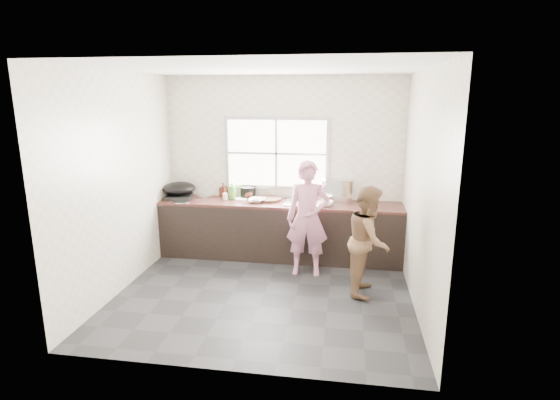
% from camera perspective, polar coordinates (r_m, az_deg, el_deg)
% --- Properties ---
extents(floor, '(3.60, 3.20, 0.01)m').
position_cam_1_polar(floor, '(5.58, -2.09, -12.13)').
color(floor, '#252527').
rests_on(floor, ground).
extents(ceiling, '(3.60, 3.20, 0.01)m').
position_cam_1_polar(ceiling, '(5.04, -2.36, 16.88)').
color(ceiling, silver).
rests_on(ceiling, wall_back).
extents(wall_back, '(3.60, 0.01, 2.70)m').
position_cam_1_polar(wall_back, '(6.70, 0.41, 4.42)').
color(wall_back, beige).
rests_on(wall_back, ground).
extents(wall_left, '(0.01, 3.20, 2.70)m').
position_cam_1_polar(wall_left, '(5.76, -20.15, 2.09)').
color(wall_left, beige).
rests_on(wall_left, ground).
extents(wall_right, '(0.01, 3.20, 2.70)m').
position_cam_1_polar(wall_right, '(5.12, 18.05, 0.90)').
color(wall_right, beige).
rests_on(wall_right, ground).
extents(wall_front, '(3.60, 0.01, 2.70)m').
position_cam_1_polar(wall_front, '(3.63, -7.08, -3.56)').
color(wall_front, beige).
rests_on(wall_front, ground).
extents(cabinet, '(3.60, 0.62, 0.82)m').
position_cam_1_polar(cabinet, '(6.61, -0.00, -4.09)').
color(cabinet, black).
rests_on(cabinet, floor).
extents(countertop, '(3.60, 0.64, 0.04)m').
position_cam_1_polar(countertop, '(6.49, -0.00, -0.47)').
color(countertop, '#3A1D18').
rests_on(countertop, cabinet).
extents(sink, '(0.55, 0.45, 0.02)m').
position_cam_1_polar(sink, '(6.44, 3.07, -0.37)').
color(sink, silver).
rests_on(sink, countertop).
extents(faucet, '(0.02, 0.02, 0.30)m').
position_cam_1_polar(faucet, '(6.60, 3.27, 1.27)').
color(faucet, silver).
rests_on(faucet, countertop).
extents(window_frame, '(1.60, 0.05, 1.10)m').
position_cam_1_polar(window_frame, '(6.67, -0.46, 6.11)').
color(window_frame, '#9EA0A5').
rests_on(window_frame, wall_back).
extents(window_glazing, '(1.50, 0.01, 1.00)m').
position_cam_1_polar(window_glazing, '(6.64, -0.49, 6.09)').
color(window_glazing, white).
rests_on(window_glazing, window_frame).
extents(woman, '(0.55, 0.36, 1.47)m').
position_cam_1_polar(woman, '(5.93, 3.62, -2.90)').
color(woman, pink).
rests_on(woman, floor).
extents(person_side, '(0.60, 0.72, 1.36)m').
position_cam_1_polar(person_side, '(5.48, 11.52, -5.18)').
color(person_side, brown).
rests_on(person_side, floor).
extents(cutting_board, '(0.40, 0.40, 0.04)m').
position_cam_1_polar(cutting_board, '(6.60, -1.49, 0.10)').
color(cutting_board, black).
rests_on(cutting_board, countertop).
extents(cleaver, '(0.21, 0.16, 0.01)m').
position_cam_1_polar(cleaver, '(6.42, -3.33, -0.07)').
color(cleaver, silver).
rests_on(cleaver, cutting_board).
extents(bowl_mince, '(0.29, 0.29, 0.06)m').
position_cam_1_polar(bowl_mince, '(6.49, -3.03, -0.03)').
color(bowl_mince, white).
rests_on(bowl_mince, countertop).
extents(bowl_crabs, '(0.24, 0.24, 0.06)m').
position_cam_1_polar(bowl_crabs, '(6.31, 5.97, -0.51)').
color(bowl_crabs, white).
rests_on(bowl_crabs, countertop).
extents(bowl_held, '(0.20, 0.20, 0.06)m').
position_cam_1_polar(bowl_held, '(6.24, 2.32, -0.58)').
color(bowl_held, white).
rests_on(bowl_held, countertop).
extents(black_pot, '(0.24, 0.24, 0.17)m').
position_cam_1_polar(black_pot, '(6.79, -4.20, 1.03)').
color(black_pot, black).
rests_on(black_pot, countertop).
extents(plate_food, '(0.21, 0.21, 0.02)m').
position_cam_1_polar(plate_food, '(6.69, -5.16, 0.15)').
color(plate_food, white).
rests_on(plate_food, countertop).
extents(bottle_green, '(0.14, 0.14, 0.29)m').
position_cam_1_polar(bottle_green, '(6.70, -6.23, 1.32)').
color(bottle_green, '#59A134').
rests_on(bottle_green, countertop).
extents(bottle_brown_tall, '(0.11, 0.11, 0.20)m').
position_cam_1_polar(bottle_brown_tall, '(6.88, -7.41, 1.25)').
color(bottle_brown_tall, '#3F180F').
rests_on(bottle_brown_tall, countertop).
extents(bottle_brown_short, '(0.16, 0.16, 0.17)m').
position_cam_1_polar(bottle_brown_short, '(6.73, -4.12, 0.91)').
color(bottle_brown_short, '#4A2712').
rests_on(bottle_brown_short, countertop).
extents(glass_jar, '(0.08, 0.08, 0.10)m').
position_cam_1_polar(glass_jar, '(6.68, -7.19, 0.45)').
color(glass_jar, white).
rests_on(glass_jar, countertop).
extents(burner, '(0.42, 0.42, 0.06)m').
position_cam_1_polar(burner, '(6.91, -12.99, 0.45)').
color(burner, black).
rests_on(burner, countertop).
extents(wok, '(0.55, 0.55, 0.19)m').
position_cam_1_polar(wok, '(6.91, -13.02, 1.51)').
color(wok, black).
rests_on(wok, burner).
extents(dish_rack, '(0.46, 0.34, 0.33)m').
position_cam_1_polar(dish_rack, '(6.60, 7.40, 1.32)').
color(dish_rack, silver).
rests_on(dish_rack, countertop).
extents(pot_lid_left, '(0.32, 0.32, 0.01)m').
position_cam_1_polar(pot_lid_left, '(6.67, -12.72, -0.21)').
color(pot_lid_left, silver).
rests_on(pot_lid_left, countertop).
extents(pot_lid_right, '(0.30, 0.30, 0.01)m').
position_cam_1_polar(pot_lid_right, '(6.99, -9.78, 0.57)').
color(pot_lid_right, silver).
rests_on(pot_lid_right, countertop).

